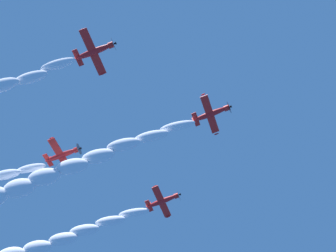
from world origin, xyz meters
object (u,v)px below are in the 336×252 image
object	(u,v)px
airplane_lead	(212,113)
airplane_right_wingman	(95,51)
airplane_left_wingman	(163,201)
airplane_slot_tail	(63,155)

from	to	relation	value
airplane_lead	airplane_right_wingman	world-z (taller)	airplane_lead
airplane_right_wingman	airplane_lead	bearing A→B (deg)	-22.41
airplane_left_wingman	airplane_right_wingman	xyz separation A→B (m)	(-28.82, -9.04, 0.93)
airplane_lead	airplane_right_wingman	size ratio (longest dim) A/B	0.99
airplane_left_wingman	airplane_slot_tail	size ratio (longest dim) A/B	1.00
airplane_right_wingman	airplane_slot_tail	bearing A→B (deg)	58.36
airplane_lead	airplane_left_wingman	bearing A→B (deg)	61.99
airplane_lead	airplane_slot_tail	bearing A→B (deg)	109.79
airplane_left_wingman	airplane_lead	bearing A→B (deg)	-118.01
airplane_right_wingman	airplane_slot_tail	xyz separation A→B (m)	(10.59, 17.18, -0.09)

